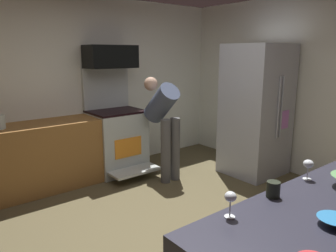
{
  "coord_description": "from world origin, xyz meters",
  "views": [
    {
      "loc": [
        -1.92,
        -2.25,
        1.78
      ],
      "look_at": [
        0.11,
        0.3,
        1.05
      ],
      "focal_mm": 34.62,
      "sensor_mm": 36.0,
      "label": 1
    }
  ],
  "objects_px": {
    "mixing_bowl_small": "(335,222)",
    "mug_tea": "(273,189)",
    "wine_glass_mid": "(230,198)",
    "wine_glass_far": "(308,165)",
    "microwave": "(111,57)",
    "refrigerator": "(256,110)",
    "oven_range": "(117,139)",
    "person_cook": "(164,119)"
  },
  "relations": [
    {
      "from": "person_cook",
      "to": "mixing_bowl_small",
      "type": "xyz_separation_m",
      "value": [
        -1.1,
        -2.88,
        0.05
      ]
    },
    {
      "from": "wine_glass_far",
      "to": "mug_tea",
      "type": "height_order",
      "value": "wine_glass_far"
    },
    {
      "from": "refrigerator",
      "to": "mixing_bowl_small",
      "type": "relative_size",
      "value": 10.57
    },
    {
      "from": "oven_range",
      "to": "mixing_bowl_small",
      "type": "distance_m",
      "value": 3.65
    },
    {
      "from": "person_cook",
      "to": "wine_glass_far",
      "type": "relative_size",
      "value": 9.81
    },
    {
      "from": "refrigerator",
      "to": "wine_glass_far",
      "type": "xyz_separation_m",
      "value": [
        -1.82,
        -1.8,
        0.05
      ]
    },
    {
      "from": "microwave",
      "to": "mixing_bowl_small",
      "type": "relative_size",
      "value": 4.08
    },
    {
      "from": "microwave",
      "to": "wine_glass_far",
      "type": "bearing_deg",
      "value": -93.9
    },
    {
      "from": "mixing_bowl_small",
      "to": "mug_tea",
      "type": "relative_size",
      "value": 1.79
    },
    {
      "from": "oven_range",
      "to": "mug_tea",
      "type": "height_order",
      "value": "oven_range"
    },
    {
      "from": "person_cook",
      "to": "oven_range",
      "type": "bearing_deg",
      "value": 120.06
    },
    {
      "from": "oven_range",
      "to": "wine_glass_far",
      "type": "bearing_deg",
      "value": -94.02
    },
    {
      "from": "oven_range",
      "to": "mixing_bowl_small",
      "type": "xyz_separation_m",
      "value": [
        -0.71,
        -3.56,
        0.41
      ]
    },
    {
      "from": "oven_range",
      "to": "refrigerator",
      "type": "xyz_separation_m",
      "value": [
        1.6,
        -1.34,
        0.44
      ]
    },
    {
      "from": "microwave",
      "to": "person_cook",
      "type": "distance_m",
      "value": 1.22
    },
    {
      "from": "person_cook",
      "to": "mug_tea",
      "type": "distance_m",
      "value": 2.69
    },
    {
      "from": "wine_glass_far",
      "to": "oven_range",
      "type": "bearing_deg",
      "value": 85.98
    },
    {
      "from": "mixing_bowl_small",
      "to": "wine_glass_mid",
      "type": "height_order",
      "value": "wine_glass_mid"
    },
    {
      "from": "refrigerator",
      "to": "mug_tea",
      "type": "height_order",
      "value": "refrigerator"
    },
    {
      "from": "wine_glass_mid",
      "to": "mug_tea",
      "type": "xyz_separation_m",
      "value": [
        0.41,
        0.0,
        -0.06
      ]
    },
    {
      "from": "refrigerator",
      "to": "wine_glass_mid",
      "type": "relative_size",
      "value": 12.61
    },
    {
      "from": "wine_glass_mid",
      "to": "wine_glass_far",
      "type": "bearing_deg",
      "value": 1.37
    },
    {
      "from": "refrigerator",
      "to": "mixing_bowl_small",
      "type": "xyz_separation_m",
      "value": [
        -2.31,
        -2.22,
        -0.04
      ]
    },
    {
      "from": "mug_tea",
      "to": "wine_glass_far",
      "type": "bearing_deg",
      "value": 2.07
    },
    {
      "from": "refrigerator",
      "to": "wine_glass_mid",
      "type": "distance_m",
      "value": 3.23
    },
    {
      "from": "refrigerator",
      "to": "mug_tea",
      "type": "xyz_separation_m",
      "value": [
        -2.26,
        -1.81,
        -0.01
      ]
    },
    {
      "from": "refrigerator",
      "to": "mixing_bowl_small",
      "type": "distance_m",
      "value": 3.2
    },
    {
      "from": "refrigerator",
      "to": "person_cook",
      "type": "relative_size",
      "value": 1.32
    },
    {
      "from": "microwave",
      "to": "mixing_bowl_small",
      "type": "height_order",
      "value": "microwave"
    },
    {
      "from": "oven_range",
      "to": "mixing_bowl_small",
      "type": "relative_size",
      "value": 8.66
    },
    {
      "from": "refrigerator",
      "to": "person_cook",
      "type": "distance_m",
      "value": 1.38
    },
    {
      "from": "refrigerator",
      "to": "mug_tea",
      "type": "bearing_deg",
      "value": -141.27
    },
    {
      "from": "mixing_bowl_small",
      "to": "mug_tea",
      "type": "xyz_separation_m",
      "value": [
        0.05,
        0.41,
        0.03
      ]
    },
    {
      "from": "mug_tea",
      "to": "mixing_bowl_small",
      "type": "bearing_deg",
      "value": -97.05
    },
    {
      "from": "mixing_bowl_small",
      "to": "wine_glass_far",
      "type": "bearing_deg",
      "value": 40.58
    },
    {
      "from": "oven_range",
      "to": "person_cook",
      "type": "height_order",
      "value": "oven_range"
    },
    {
      "from": "microwave",
      "to": "mug_tea",
      "type": "bearing_deg",
      "value": -101.56
    },
    {
      "from": "refrigerator",
      "to": "person_cook",
      "type": "bearing_deg",
      "value": 151.1
    },
    {
      "from": "person_cook",
      "to": "wine_glass_mid",
      "type": "distance_m",
      "value": 2.88
    },
    {
      "from": "wine_glass_far",
      "to": "microwave",
      "type": "bearing_deg",
      "value": 86.1
    },
    {
      "from": "person_cook",
      "to": "wine_glass_far",
      "type": "xyz_separation_m",
      "value": [
        -0.61,
        -2.46,
        0.14
      ]
    },
    {
      "from": "mixing_bowl_small",
      "to": "mug_tea",
      "type": "bearing_deg",
      "value": 82.95
    }
  ]
}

